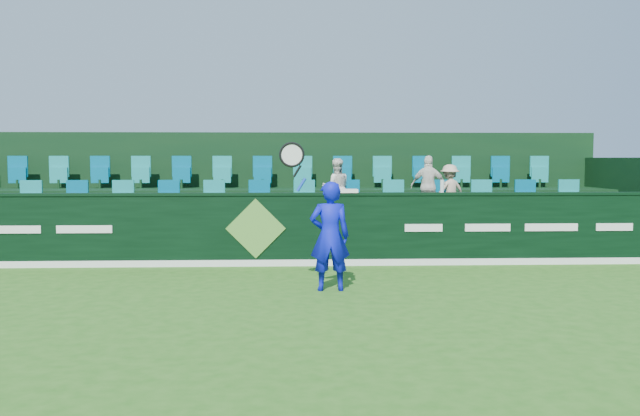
{
  "coord_description": "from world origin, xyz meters",
  "views": [
    {
      "loc": [
        0.62,
        -9.13,
        1.98
      ],
      "look_at": [
        1.13,
        2.8,
        1.15
      ],
      "focal_mm": 40.0,
      "sensor_mm": 36.0,
      "label": 1
    }
  ],
  "objects_px": {
    "spectator_middle": "(429,186)",
    "drinks_bottle": "(442,186)",
    "spectator_right": "(450,191)",
    "tennis_player": "(329,235)",
    "spectator_left": "(336,188)",
    "towel": "(346,191)"
  },
  "relations": [
    {
      "from": "spectator_left",
      "to": "towel",
      "type": "relative_size",
      "value": 2.7
    },
    {
      "from": "towel",
      "to": "spectator_middle",
      "type": "bearing_deg",
      "value": 32.35
    },
    {
      "from": "tennis_player",
      "to": "drinks_bottle",
      "type": "relative_size",
      "value": 9.84
    },
    {
      "from": "spectator_middle",
      "to": "drinks_bottle",
      "type": "bearing_deg",
      "value": 111.56
    },
    {
      "from": "spectator_left",
      "to": "spectator_middle",
      "type": "height_order",
      "value": "spectator_middle"
    },
    {
      "from": "spectator_right",
      "to": "drinks_bottle",
      "type": "bearing_deg",
      "value": 47.05
    },
    {
      "from": "tennis_player",
      "to": "towel",
      "type": "bearing_deg",
      "value": 79.98
    },
    {
      "from": "spectator_right",
      "to": "drinks_bottle",
      "type": "relative_size",
      "value": 4.54
    },
    {
      "from": "spectator_middle",
      "to": "spectator_right",
      "type": "relative_size",
      "value": 1.17
    },
    {
      "from": "spectator_middle",
      "to": "spectator_left",
      "type": "bearing_deg",
      "value": 20.03
    },
    {
      "from": "tennis_player",
      "to": "spectator_middle",
      "type": "xyz_separation_m",
      "value": [
        2.22,
        3.66,
        0.58
      ]
    },
    {
      "from": "towel",
      "to": "spectator_left",
      "type": "bearing_deg",
      "value": 95.31
    },
    {
      "from": "spectator_middle",
      "to": "drinks_bottle",
      "type": "height_order",
      "value": "spectator_middle"
    },
    {
      "from": "spectator_left",
      "to": "spectator_middle",
      "type": "xyz_separation_m",
      "value": [
        1.87,
        0.0,
        0.03
      ]
    },
    {
      "from": "tennis_player",
      "to": "spectator_right",
      "type": "xyz_separation_m",
      "value": [
        2.64,
        3.66,
        0.49
      ]
    },
    {
      "from": "tennis_player",
      "to": "spectator_left",
      "type": "distance_m",
      "value": 3.72
    },
    {
      "from": "spectator_middle",
      "to": "towel",
      "type": "height_order",
      "value": "spectator_middle"
    },
    {
      "from": "spectator_left",
      "to": "drinks_bottle",
      "type": "bearing_deg",
      "value": 144.74
    },
    {
      "from": "tennis_player",
      "to": "drinks_bottle",
      "type": "bearing_deg",
      "value": 48.51
    },
    {
      "from": "spectator_right",
      "to": "drinks_bottle",
      "type": "distance_m",
      "value": 1.2
    },
    {
      "from": "tennis_player",
      "to": "spectator_left",
      "type": "relative_size",
      "value": 1.94
    },
    {
      "from": "tennis_player",
      "to": "drinks_bottle",
      "type": "distance_m",
      "value": 3.45
    }
  ]
}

